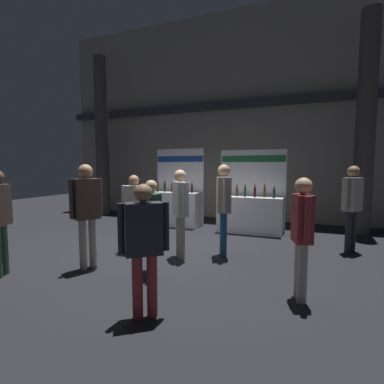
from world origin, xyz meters
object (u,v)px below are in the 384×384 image
object	(u,v)px
visitor_1	(224,201)
visitor_9	(152,218)
visitor_7	(352,201)
exhibitor_booth_0	(176,206)
exhibitor_booth_1	(250,211)
visitor_8	(134,206)
visitor_5	(302,230)
visitor_6	(180,206)
visitor_3	(144,239)
visitor_2	(87,206)

from	to	relation	value
visitor_1	visitor_9	size ratio (longest dim) A/B	1.17
visitor_7	exhibitor_booth_0	bearing A→B (deg)	113.76
exhibitor_booth_1	visitor_7	bearing A→B (deg)	-24.62
exhibitor_booth_0	visitor_8	bearing A→B (deg)	-83.53
visitor_1	visitor_8	xyz separation A→B (m)	(-1.81, -0.41, -0.14)
visitor_5	visitor_9	world-z (taller)	visitor_5
visitor_5	visitor_6	size ratio (longest dim) A/B	0.95
visitor_8	visitor_1	bearing A→B (deg)	-170.17
visitor_1	visitor_7	world-z (taller)	visitor_1
exhibitor_booth_1	visitor_3	bearing A→B (deg)	-94.83
exhibitor_booth_0	exhibitor_booth_1	bearing A→B (deg)	-2.71
visitor_2	visitor_6	size ratio (longest dim) A/B	1.06
exhibitor_booth_0	exhibitor_booth_1	size ratio (longest dim) A/B	1.04
visitor_6	visitor_2	bearing A→B (deg)	89.90
visitor_1	visitor_2	world-z (taller)	visitor_1
visitor_2	exhibitor_booth_1	bearing A→B (deg)	-3.25
visitor_5	visitor_6	distance (m)	2.44
exhibitor_booth_1	visitor_8	size ratio (longest dim) A/B	1.40
visitor_6	visitor_8	world-z (taller)	visitor_6
visitor_5	visitor_7	bearing A→B (deg)	143.62
visitor_9	visitor_6	bearing A→B (deg)	-48.70
visitor_7	visitor_9	xyz separation A→B (m)	(-3.29, -2.57, -0.15)
visitor_1	visitor_6	distance (m)	0.87
exhibitor_booth_0	visitor_2	xyz separation A→B (m)	(0.08, -3.92, 0.50)
visitor_6	visitor_7	world-z (taller)	visitor_7
visitor_2	visitor_5	bearing A→B (deg)	-61.96
visitor_5	visitor_6	xyz separation A→B (m)	(-2.21, 1.04, 0.07)
visitor_3	exhibitor_booth_1	bearing A→B (deg)	-131.30
visitor_1	visitor_3	world-z (taller)	visitor_1
visitor_6	exhibitor_booth_0	bearing A→B (deg)	-15.11
visitor_6	visitor_3	bearing A→B (deg)	151.60
visitor_5	visitor_2	bearing A→B (deg)	-105.04
exhibitor_booth_0	visitor_6	distance (m)	3.14
exhibitor_booth_1	visitor_2	distance (m)	4.43
visitor_1	visitor_2	xyz separation A→B (m)	(-2.04, -1.54, 0.00)
visitor_3	visitor_9	distance (m)	1.38
visitor_3	visitor_7	distance (m)	4.67
visitor_3	visitor_6	xyz separation A→B (m)	(-0.49, 2.17, 0.08)
visitor_3	visitor_9	world-z (taller)	visitor_3
visitor_2	visitor_6	world-z (taller)	visitor_2
visitor_2	visitor_1	bearing A→B (deg)	-26.39
exhibitor_booth_1	visitor_9	distance (m)	3.77
visitor_5	visitor_7	size ratio (longest dim) A/B	0.91
visitor_3	visitor_9	size ratio (longest dim) A/B	1.01
visitor_2	visitor_5	size ratio (longest dim) A/B	1.11
visitor_2	visitor_6	distance (m)	1.71
exhibitor_booth_1	visitor_6	world-z (taller)	exhibitor_booth_1
exhibitor_booth_1	visitor_5	xyz separation A→B (m)	(1.30, -3.73, 0.37)
exhibitor_booth_1	exhibitor_booth_0	bearing A→B (deg)	177.29
visitor_6	visitor_8	size ratio (longest dim) A/B	1.07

